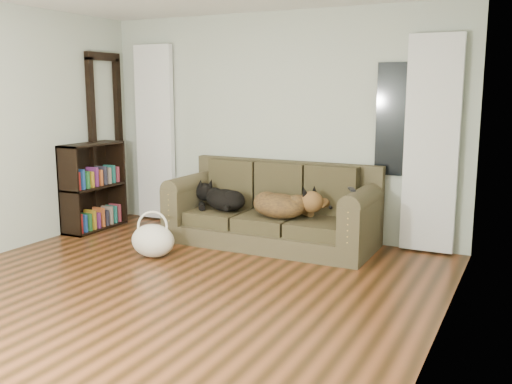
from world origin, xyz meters
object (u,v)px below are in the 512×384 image
at_px(dog_shepherd, 283,205).
at_px(dog_black_lab, 223,198).
at_px(bookshelf, 93,189).
at_px(sofa, 270,205).
at_px(tote_bag, 153,242).

bearing_deg(dog_shepherd, dog_black_lab, 7.96).
bearing_deg(bookshelf, dog_shepherd, -1.55).
height_order(sofa, dog_shepherd, sofa).
bearing_deg(tote_bag, dog_shepherd, 39.05).
distance_m(sofa, dog_shepherd, 0.23).
xyz_separation_m(dog_black_lab, dog_shepherd, (0.79, -0.07, 0.01)).
height_order(sofa, bookshelf, bookshelf).
bearing_deg(tote_bag, dog_black_lab, 72.45).
bearing_deg(dog_black_lab, sofa, 36.79).
relative_size(sofa, bookshelf, 2.16).
bearing_deg(dog_shepherd, bookshelf, 17.80).
relative_size(dog_shepherd, tote_bag, 1.38).
bearing_deg(dog_shepherd, sofa, -15.59).
height_order(sofa, tote_bag, sofa).
bearing_deg(sofa, dog_black_lab, -175.80).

